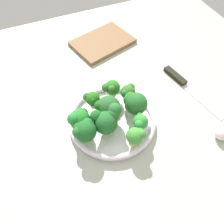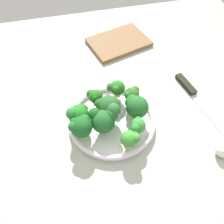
{
  "view_description": "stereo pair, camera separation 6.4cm",
  "coord_description": "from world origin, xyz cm",
  "px_view_note": "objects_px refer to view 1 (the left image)",
  "views": [
    {
      "loc": [
        -18.48,
        -32.16,
        57.74
      ],
      "look_at": [
        -3.68,
        2.45,
        5.82
      ],
      "focal_mm": 36.3,
      "sensor_mm": 36.0,
      "label": 1
    },
    {
      "loc": [
        -12.4,
        -34.17,
        57.74
      ],
      "look_at": [
        -3.68,
        2.45,
        5.82
      ],
      "focal_mm": 36.3,
      "sensor_mm": 36.0,
      "label": 2
    }
  ],
  "objects_px": {
    "broccoli_floret_2": "(135,103)",
    "broccoli_floret_3": "(106,121)",
    "broccoli_floret_4": "(79,119)",
    "broccoli_floret_1": "(109,107)",
    "knife": "(185,84)",
    "broccoli_floret_0": "(136,136)",
    "cutting_board": "(102,42)",
    "broccoli_floret_5": "(92,99)",
    "broccoli_floret_7": "(85,131)",
    "broccoli_floret_9": "(110,88)",
    "garlic_bulb": "(222,134)",
    "bowl": "(112,121)",
    "broccoli_floret_6": "(128,92)",
    "broccoli_floret_8": "(140,122)"
  },
  "relations": [
    {
      "from": "broccoli_floret_4",
      "to": "broccoli_floret_3",
      "type": "bearing_deg",
      "value": -27.6
    },
    {
      "from": "broccoli_floret_9",
      "to": "broccoli_floret_3",
      "type": "bearing_deg",
      "value": -118.57
    },
    {
      "from": "bowl",
      "to": "cutting_board",
      "type": "bearing_deg",
      "value": 72.6
    },
    {
      "from": "broccoli_floret_3",
      "to": "cutting_board",
      "type": "xyz_separation_m",
      "value": [
        0.15,
        0.4,
        -0.06
      ]
    },
    {
      "from": "cutting_board",
      "to": "garlic_bulb",
      "type": "xyz_separation_m",
      "value": [
        0.16,
        -0.54,
        0.01
      ]
    },
    {
      "from": "broccoli_floret_8",
      "to": "garlic_bulb",
      "type": "height_order",
      "value": "broccoli_floret_8"
    },
    {
      "from": "broccoli_floret_1",
      "to": "broccoli_floret_3",
      "type": "xyz_separation_m",
      "value": [
        -0.02,
        -0.03,
        -0.01
      ]
    },
    {
      "from": "broccoli_floret_5",
      "to": "broccoli_floret_9",
      "type": "xyz_separation_m",
      "value": [
        0.07,
        0.02,
        -0.0
      ]
    },
    {
      "from": "broccoli_floret_0",
      "to": "broccoli_floret_5",
      "type": "xyz_separation_m",
      "value": [
        -0.06,
        0.16,
        0.0
      ]
    },
    {
      "from": "broccoli_floret_0",
      "to": "broccoli_floret_4",
      "type": "distance_m",
      "value": 0.16
    },
    {
      "from": "broccoli_floret_1",
      "to": "cutting_board",
      "type": "height_order",
      "value": "broccoli_floret_1"
    },
    {
      "from": "broccoli_floret_9",
      "to": "garlic_bulb",
      "type": "height_order",
      "value": "broccoli_floret_9"
    },
    {
      "from": "broccoli_floret_1",
      "to": "broccoli_floret_7",
      "type": "xyz_separation_m",
      "value": [
        -0.09,
        -0.04,
        -0.0
      ]
    },
    {
      "from": "bowl",
      "to": "broccoli_floret_6",
      "type": "bearing_deg",
      "value": 32.15
    },
    {
      "from": "broccoli_floret_2",
      "to": "broccoli_floret_5",
      "type": "distance_m",
      "value": 0.13
    },
    {
      "from": "broccoli_floret_9",
      "to": "broccoli_floret_2",
      "type": "bearing_deg",
      "value": -66.54
    },
    {
      "from": "garlic_bulb",
      "to": "knife",
      "type": "bearing_deg",
      "value": 84.57
    },
    {
      "from": "broccoli_floret_2",
      "to": "broccoli_floret_3",
      "type": "relative_size",
      "value": 0.98
    },
    {
      "from": "broccoli_floret_1",
      "to": "broccoli_floret_8",
      "type": "relative_size",
      "value": 1.33
    },
    {
      "from": "broccoli_floret_5",
      "to": "garlic_bulb",
      "type": "relative_size",
      "value": 1.43
    },
    {
      "from": "cutting_board",
      "to": "broccoli_floret_4",
      "type": "bearing_deg",
      "value": -120.06
    },
    {
      "from": "broccoli_floret_5",
      "to": "cutting_board",
      "type": "distance_m",
      "value": 0.35
    },
    {
      "from": "broccoli_floret_2",
      "to": "broccoli_floret_9",
      "type": "bearing_deg",
      "value": 113.46
    },
    {
      "from": "broccoli_floret_6",
      "to": "broccoli_floret_9",
      "type": "xyz_separation_m",
      "value": [
        -0.04,
        0.04,
        -0.0
      ]
    },
    {
      "from": "broccoli_floret_5",
      "to": "broccoli_floret_4",
      "type": "bearing_deg",
      "value": -134.85
    },
    {
      "from": "broccoli_floret_3",
      "to": "broccoli_floret_9",
      "type": "bearing_deg",
      "value": 61.43
    },
    {
      "from": "broccoli_floret_0",
      "to": "garlic_bulb",
      "type": "distance_m",
      "value": 0.26
    },
    {
      "from": "cutting_board",
      "to": "broccoli_floret_5",
      "type": "bearing_deg",
      "value": -116.59
    },
    {
      "from": "bowl",
      "to": "cutting_board",
      "type": "xyz_separation_m",
      "value": [
        0.11,
        0.37,
        -0.01
      ]
    },
    {
      "from": "bowl",
      "to": "broccoli_floret_6",
      "type": "relative_size",
      "value": 4.44
    },
    {
      "from": "broccoli_floret_3",
      "to": "broccoli_floret_7",
      "type": "height_order",
      "value": "broccoli_floret_7"
    },
    {
      "from": "broccoli_floret_2",
      "to": "cutting_board",
      "type": "height_order",
      "value": "broccoli_floret_2"
    },
    {
      "from": "broccoli_floret_0",
      "to": "broccoli_floret_6",
      "type": "bearing_deg",
      "value": 72.3
    },
    {
      "from": "broccoli_floret_4",
      "to": "broccoli_floret_0",
      "type": "bearing_deg",
      "value": -40.7
    },
    {
      "from": "broccoli_floret_2",
      "to": "broccoli_floret_6",
      "type": "height_order",
      "value": "broccoli_floret_2"
    },
    {
      "from": "broccoli_floret_5",
      "to": "garlic_bulb",
      "type": "height_order",
      "value": "broccoli_floret_5"
    },
    {
      "from": "broccoli_floret_7",
      "to": "broccoli_floret_1",
      "type": "bearing_deg",
      "value": 26.46
    },
    {
      "from": "broccoli_floret_1",
      "to": "knife",
      "type": "bearing_deg",
      "value": 7.48
    },
    {
      "from": "broccoli_floret_3",
      "to": "broccoli_floret_7",
      "type": "xyz_separation_m",
      "value": [
        -0.06,
        -0.01,
        0.0
      ]
    },
    {
      "from": "broccoli_floret_3",
      "to": "knife",
      "type": "xyz_separation_m",
      "value": [
        0.32,
        0.07,
        -0.06
      ]
    },
    {
      "from": "broccoli_floret_0",
      "to": "broccoli_floret_9",
      "type": "distance_m",
      "value": 0.18
    },
    {
      "from": "broccoli_floret_0",
      "to": "broccoli_floret_7",
      "type": "relative_size",
      "value": 0.8
    },
    {
      "from": "broccoli_floret_5",
      "to": "broccoli_floret_9",
      "type": "height_order",
      "value": "same"
    },
    {
      "from": "bowl",
      "to": "broccoli_floret_0",
      "type": "bearing_deg",
      "value": -75.35
    },
    {
      "from": "broccoli_floret_1",
      "to": "broccoli_floret_6",
      "type": "height_order",
      "value": "broccoli_floret_1"
    },
    {
      "from": "broccoli_floret_0",
      "to": "broccoli_floret_2",
      "type": "relative_size",
      "value": 0.77
    },
    {
      "from": "broccoli_floret_1",
      "to": "knife",
      "type": "xyz_separation_m",
      "value": [
        0.3,
        0.04,
        -0.07
      ]
    },
    {
      "from": "broccoli_floret_6",
      "to": "broccoli_floret_2",
      "type": "bearing_deg",
      "value": -94.9
    },
    {
      "from": "broccoli_floret_9",
      "to": "cutting_board",
      "type": "height_order",
      "value": "broccoli_floret_9"
    },
    {
      "from": "broccoli_floret_1",
      "to": "broccoli_floret_3",
      "type": "relative_size",
      "value": 1.03
    }
  ]
}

